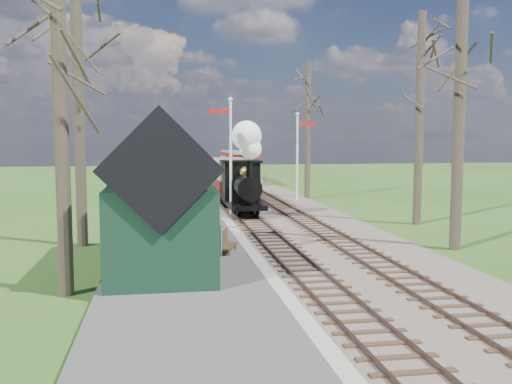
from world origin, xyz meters
TOP-DOWN VIEW (x-y plane):
  - ground at (0.00, 0.00)m, footprint 140.00×140.00m
  - distant_hills at (1.40, 64.38)m, footprint 114.40×48.00m
  - ballast_bed at (1.30, 22.00)m, footprint 8.00×60.00m
  - track_near at (0.00, 22.00)m, footprint 1.60×60.00m
  - track_far at (2.60, 22.00)m, footprint 1.60×60.00m
  - platform at (-3.50, 14.00)m, footprint 5.00×44.00m
  - coping_strip at (-1.20, 14.00)m, footprint 0.40×44.00m
  - station_shed at (-4.30, 4.00)m, footprint 3.25×6.30m
  - semaphore_near at (-0.77, 16.00)m, footprint 1.22×0.24m
  - semaphore_far at (4.37, 22.00)m, footprint 1.22×0.24m
  - bare_trees at (1.33, 10.10)m, footprint 15.51×22.39m
  - fence_line at (0.30, 36.00)m, footprint 12.60×0.08m
  - locomotive at (-0.01, 15.95)m, footprint 1.91×4.46m
  - coach at (0.00, 22.02)m, footprint 2.23×7.64m
  - red_carriage_a at (2.60, 34.92)m, footprint 2.16×5.35m
  - red_carriage_b at (2.60, 40.42)m, footprint 2.16×5.35m
  - sign_board at (-2.35, 5.49)m, footprint 0.15×0.70m
  - bench at (-2.12, 5.93)m, footprint 0.78×1.38m
  - person at (-3.02, 3.04)m, footprint 0.45×0.56m

SIDE VIEW (x-z plane):
  - distant_hills at x=1.40m, z-range -27.22..-5.20m
  - ground at x=0.00m, z-range 0.00..0.00m
  - ballast_bed at x=1.30m, z-range 0.00..0.10m
  - track_near at x=0.00m, z-range 0.02..0.17m
  - track_far at x=2.60m, z-range 0.02..0.17m
  - platform at x=-3.50m, z-range 0.00..0.20m
  - coping_strip at x=-1.20m, z-range 0.00..0.21m
  - fence_line at x=0.30m, z-range 0.05..1.05m
  - bench at x=-2.12m, z-range 0.18..0.93m
  - sign_board at x=-2.35m, z-range 0.20..1.22m
  - person at x=-3.02m, z-range 0.20..1.51m
  - red_carriage_a at x=2.60m, z-range 0.42..2.70m
  - red_carriage_b at x=2.60m, z-range 0.42..2.70m
  - coach at x=0.00m, z-range 0.43..2.77m
  - locomotive at x=-0.01m, z-range -0.20..4.58m
  - station_shed at x=-4.30m, z-range -0.12..4.66m
  - semaphore_far at x=4.37m, z-range 0.49..6.21m
  - semaphore_near at x=-0.77m, z-range 0.51..6.73m
  - bare_trees at x=1.33m, z-range -0.79..11.21m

